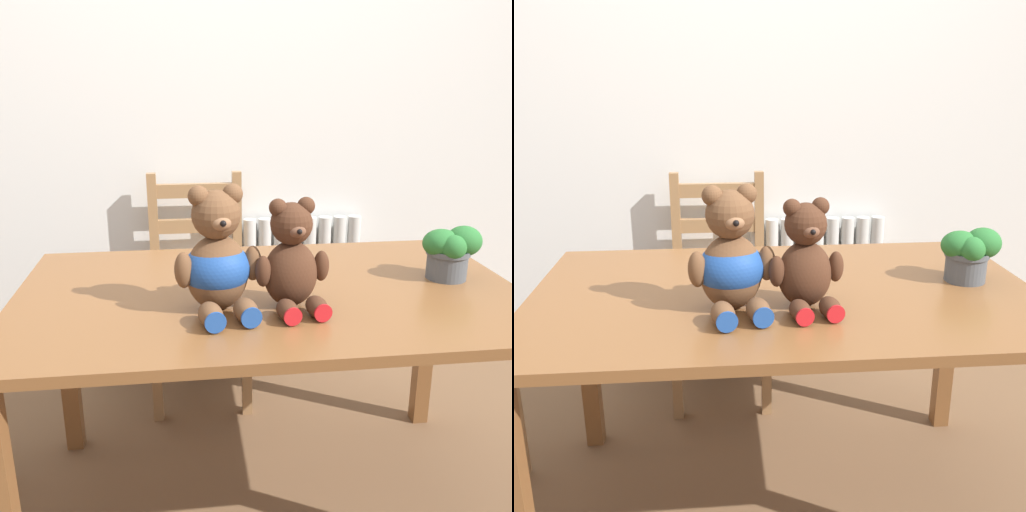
# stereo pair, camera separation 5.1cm
# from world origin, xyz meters

# --- Properties ---
(wall_back) EXTENTS (8.00, 0.04, 2.60)m
(wall_back) POSITION_xyz_m (0.00, 1.47, 1.30)
(wall_back) COLOR silver
(wall_back) RESTS_ON ground_plane
(radiator) EXTENTS (0.63, 0.10, 0.74)m
(radiator) POSITION_xyz_m (0.26, 1.40, 0.34)
(radiator) COLOR beige
(radiator) RESTS_ON ground_plane
(dining_table) EXTENTS (1.48, 0.90, 0.76)m
(dining_table) POSITION_xyz_m (0.00, 0.45, 0.67)
(dining_table) COLOR brown
(dining_table) RESTS_ON ground_plane
(wooden_chair_behind) EXTENTS (0.41, 0.41, 0.97)m
(wooden_chair_behind) POSITION_xyz_m (-0.19, 1.23, 0.46)
(wooden_chair_behind) COLOR #997047
(wooden_chair_behind) RESTS_ON ground_plane
(teddy_bear_left) EXTENTS (0.24, 0.26, 0.34)m
(teddy_bear_left) POSITION_xyz_m (-0.16, 0.32, 0.90)
(teddy_bear_left) COLOR brown
(teddy_bear_left) RESTS_ON dining_table
(teddy_bear_right) EXTENTS (0.21, 0.22, 0.30)m
(teddy_bear_right) POSITION_xyz_m (0.04, 0.32, 0.89)
(teddy_bear_right) COLOR #472819
(teddy_bear_right) RESTS_ON dining_table
(potted_plant) EXTENTS (0.18, 0.15, 0.17)m
(potted_plant) POSITION_xyz_m (0.56, 0.47, 0.86)
(potted_plant) COLOR #4C5156
(potted_plant) RESTS_ON dining_table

